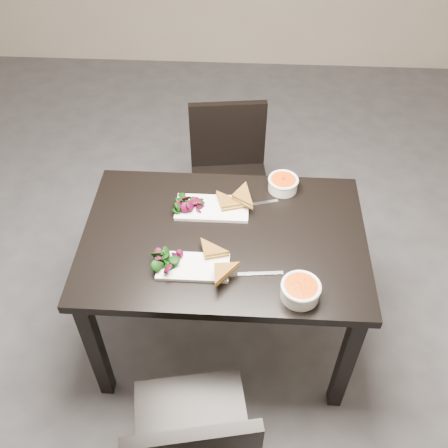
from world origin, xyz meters
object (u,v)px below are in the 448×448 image
(soup_bowl_near, at_px, (301,290))
(plate_far, at_px, (212,208))
(table, at_px, (224,251))
(chair_near, at_px, (194,444))
(chair_far, at_px, (229,171))
(soup_bowl_far, at_px, (283,183))
(plate_near, at_px, (193,267))

(soup_bowl_near, xyz_separation_m, plate_far, (-0.36, 0.45, -0.03))
(table, distance_m, chair_near, 0.79)
(chair_far, height_order, soup_bowl_far, chair_far)
(chair_far, height_order, soup_bowl_near, chair_far)
(soup_bowl_far, bearing_deg, plate_near, -126.61)
(plate_far, bearing_deg, plate_near, -98.49)
(table, xyz_separation_m, chair_near, (-0.06, -0.77, -0.17))
(chair_near, xyz_separation_m, plate_far, (0.00, 0.93, 0.27))
(chair_far, height_order, plate_near, chair_far)
(soup_bowl_near, distance_m, soup_bowl_far, 0.61)
(chair_far, distance_m, soup_bowl_far, 0.59)
(chair_far, xyz_separation_m, plate_far, (-0.05, -0.59, 0.27))
(soup_bowl_far, bearing_deg, soup_bowl_near, -85.33)
(soup_bowl_near, xyz_separation_m, soup_bowl_far, (-0.05, 0.61, -0.00))
(chair_far, height_order, plate_far, chair_far)
(table, distance_m, plate_far, 0.20)
(table, relative_size, soup_bowl_near, 7.87)
(soup_bowl_near, bearing_deg, plate_near, 164.53)
(chair_near, bearing_deg, chair_far, 77.08)
(table, bearing_deg, soup_bowl_near, -44.44)
(chair_near, bearing_deg, soup_bowl_far, 62.61)
(chair_near, distance_m, plate_near, 0.65)
(chair_near, distance_m, plate_far, 0.97)
(chair_far, distance_m, soup_bowl_near, 1.13)
(chair_near, xyz_separation_m, chair_far, (0.05, 1.52, 0.00))
(table, relative_size, plate_far, 3.74)
(chair_far, relative_size, plate_near, 2.98)
(chair_near, relative_size, plate_far, 2.65)
(chair_near, relative_size, soup_bowl_near, 5.58)
(table, bearing_deg, chair_far, 91.01)
(soup_bowl_far, bearing_deg, chair_near, -106.43)
(chair_near, height_order, chair_far, same)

